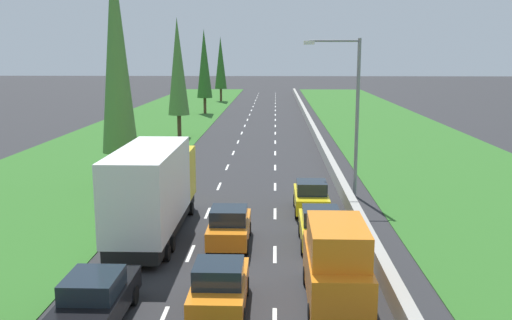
# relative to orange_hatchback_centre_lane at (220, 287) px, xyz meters

# --- Properties ---
(ground_plane) EXTENTS (300.00, 300.00, 0.00)m
(ground_plane) POSITION_rel_orange_hatchback_centre_lane_xyz_m (0.01, 44.26, -0.84)
(ground_plane) COLOR #28282B
(ground_plane) RESTS_ON ground
(grass_verge_left) EXTENTS (14.00, 140.00, 0.04)m
(grass_verge_left) POSITION_rel_orange_hatchback_centre_lane_xyz_m (-12.64, 44.26, -0.82)
(grass_verge_left) COLOR #2D6623
(grass_verge_left) RESTS_ON ground
(grass_verge_right) EXTENTS (14.00, 140.00, 0.04)m
(grass_verge_right) POSITION_rel_orange_hatchback_centre_lane_xyz_m (14.36, 44.26, -0.82)
(grass_verge_right) COLOR #2D6623
(grass_verge_right) RESTS_ON ground
(median_barrier) EXTENTS (0.44, 120.00, 0.85)m
(median_barrier) POSITION_rel_orange_hatchback_centre_lane_xyz_m (5.71, 44.26, -0.41)
(median_barrier) COLOR #9E9B93
(median_barrier) RESTS_ON ground
(lane_markings) EXTENTS (3.64, 116.00, 0.01)m
(lane_markings) POSITION_rel_orange_hatchback_centre_lane_xyz_m (0.01, 44.26, -0.83)
(lane_markings) COLOR white
(lane_markings) RESTS_ON ground
(orange_hatchback_centre_lane) EXTENTS (1.74, 3.90, 1.72)m
(orange_hatchback_centre_lane) POSITION_rel_orange_hatchback_centre_lane_xyz_m (0.00, 0.00, 0.00)
(orange_hatchback_centre_lane) COLOR orange
(orange_hatchback_centre_lane) RESTS_ON ground
(orange_van_right_lane) EXTENTS (1.96, 4.90, 2.82)m
(orange_van_right_lane) POSITION_rel_orange_hatchback_centre_lane_xyz_m (3.76, 0.68, 0.56)
(orange_van_right_lane) COLOR orange
(orange_van_right_lane) RESTS_ON ground
(yellow_hatchback_right_lane) EXTENTS (1.74, 3.90, 1.72)m
(yellow_hatchback_right_lane) POSITION_rel_orange_hatchback_centre_lane_xyz_m (3.70, 6.45, 0.00)
(yellow_hatchback_right_lane) COLOR yellow
(yellow_hatchback_right_lane) RESTS_ON ground
(orange_hatchback_centre_lane_third) EXTENTS (1.74, 3.90, 1.72)m
(orange_hatchback_centre_lane_third) POSITION_rel_orange_hatchback_centre_lane_xyz_m (-0.20, 6.37, 0.00)
(orange_hatchback_centre_lane_third) COLOR orange
(orange_hatchback_centre_lane_third) RESTS_ON ground
(black_sedan_left_lane) EXTENTS (1.82, 4.50, 1.64)m
(black_sedan_left_lane) POSITION_rel_orange_hatchback_centre_lane_xyz_m (-3.69, -1.02, -0.02)
(black_sedan_left_lane) COLOR black
(black_sedan_left_lane) RESTS_ON ground
(yellow_hatchback_right_lane_fourth) EXTENTS (1.74, 3.90, 1.72)m
(yellow_hatchback_right_lane_fourth) POSITION_rel_orange_hatchback_centre_lane_xyz_m (3.62, 11.59, 0.00)
(yellow_hatchback_right_lane_fourth) COLOR yellow
(yellow_hatchback_right_lane_fourth) RESTS_ON ground
(white_box_truck_left_lane) EXTENTS (2.46, 9.40, 4.18)m
(white_box_truck_left_lane) POSITION_rel_orange_hatchback_centre_lane_xyz_m (-3.68, 7.46, 1.35)
(white_box_truck_left_lane) COLOR black
(white_box_truck_left_lane) RESTS_ON ground
(poplar_tree_second) EXTENTS (2.16, 2.16, 14.54)m
(poplar_tree_second) POSITION_rel_orange_hatchback_centre_lane_xyz_m (-7.77, 17.01, 7.49)
(poplar_tree_second) COLOR #4C3823
(poplar_tree_second) RESTS_ON ground
(poplar_tree_third) EXTENTS (2.09, 2.09, 11.64)m
(poplar_tree_third) POSITION_rel_orange_hatchback_centre_lane_xyz_m (-7.80, 38.51, 6.03)
(poplar_tree_third) COLOR #4C3823
(poplar_tree_third) RESTS_ON ground
(poplar_tree_fourth) EXTENTS (2.09, 2.09, 11.48)m
(poplar_tree_fourth) POSITION_rel_orange_hatchback_centre_lane_xyz_m (-7.97, 60.54, 5.95)
(poplar_tree_fourth) COLOR #4C3823
(poplar_tree_fourth) RESTS_ON ground
(poplar_tree_fifth) EXTENTS (2.08, 2.08, 11.05)m
(poplar_tree_fifth) POSITION_rel_orange_hatchback_centre_lane_xyz_m (-7.71, 81.01, 5.74)
(poplar_tree_fifth) COLOR #4C3823
(poplar_tree_fifth) RESTS_ON ground
(street_light_mast) EXTENTS (3.20, 0.28, 9.00)m
(street_light_mast) POSITION_rel_orange_hatchback_centre_lane_xyz_m (6.04, 15.15, 4.40)
(street_light_mast) COLOR gray
(street_light_mast) RESTS_ON ground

